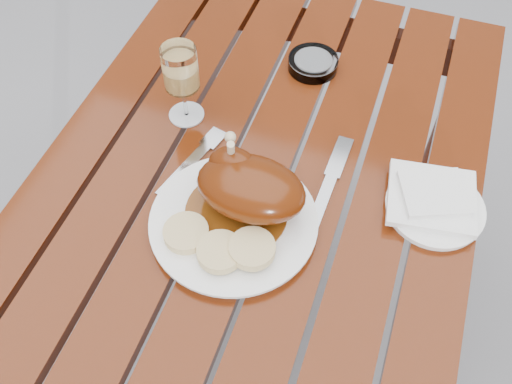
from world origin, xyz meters
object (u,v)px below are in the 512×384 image
table (256,272)px  wine_glass (182,84)px  side_plate (435,208)px  ashtray (313,63)px  dinner_plate (234,223)px

table → wine_glass: 0.50m
table → side_plate: 0.50m
table → ashtray: 0.50m
wine_glass → ashtray: bearing=47.3°
dinner_plate → ashtray: bearing=87.5°
dinner_plate → side_plate: 0.35m
dinner_plate → ashtray: (0.02, 0.43, 0.00)m
wine_glass → side_plate: wine_glass is taller
ashtray → side_plate: bearing=-43.5°
side_plate → ashtray: bearing=136.5°
table → dinner_plate: dinner_plate is taller
table → ashtray: (0.02, 0.32, 0.39)m
table → side_plate: side_plate is taller
table → ashtray: bearing=86.8°
wine_glass → side_plate: 0.52m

